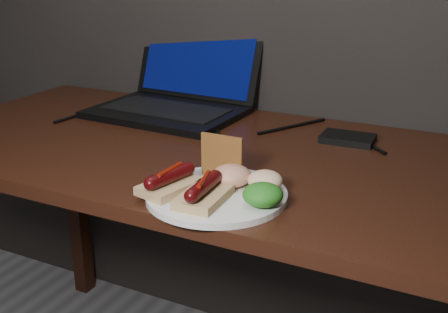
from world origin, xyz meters
name	(u,v)px	position (x,y,z in m)	size (l,w,h in m)	color
desk	(196,181)	(0.00, 1.38, 0.66)	(1.40, 0.70, 0.75)	#331A0C
laptop	(178,93)	(-0.19, 1.62, 0.80)	(0.41, 0.38, 0.25)	black
hard_drive	(348,138)	(0.31, 1.56, 0.76)	(0.12, 0.08, 0.02)	black
desk_cables	(226,127)	(0.01, 1.53, 0.75)	(0.82, 0.34, 0.01)	black
plate	(217,195)	(0.18, 1.14, 0.76)	(0.26, 0.26, 0.01)	silver
bread_sausage_left	(170,182)	(0.10, 1.11, 0.78)	(0.09, 0.13, 0.04)	tan
bread_sausage_center	(204,192)	(0.18, 1.09, 0.78)	(0.08, 0.12, 0.04)	tan
crispbread	(222,157)	(0.16, 1.21, 0.80)	(0.09, 0.01, 0.09)	#9E642B
salad_greens	(263,195)	(0.27, 1.13, 0.78)	(0.07, 0.07, 0.04)	#115912
salsa_mound	(232,175)	(0.19, 1.18, 0.78)	(0.07, 0.07, 0.04)	#A51011
coleslaw_mound	(265,181)	(0.25, 1.19, 0.78)	(0.06, 0.06, 0.04)	silver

